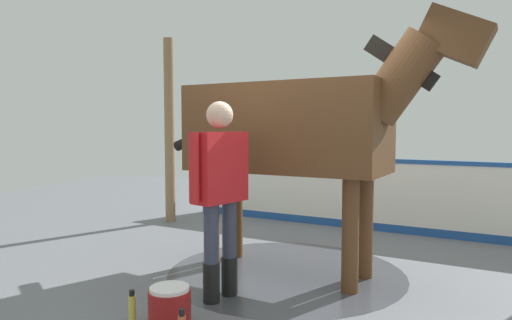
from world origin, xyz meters
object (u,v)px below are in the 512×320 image
Objects in this scene: wash_bucket at (170,306)px; bottle_shampoo at (132,308)px; handler at (220,185)px; horse at (297,128)px.

wash_bucket is 1.26× the size of bottle_shampoo.
bottle_shampoo is (-0.47, -0.70, -0.92)m from handler.
wash_bucket reaches higher than bottle_shampoo.
handler is 6.72× the size of bottle_shampoo.
handler reaches higher than bottle_shampoo.
wash_bucket is at bearing -101.88° from horse.
handler is 1.24m from bottle_shampoo.
horse reaches higher than bottle_shampoo.
horse is 12.79× the size of bottle_shampoo.
handler is at bearing -107.92° from horse.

